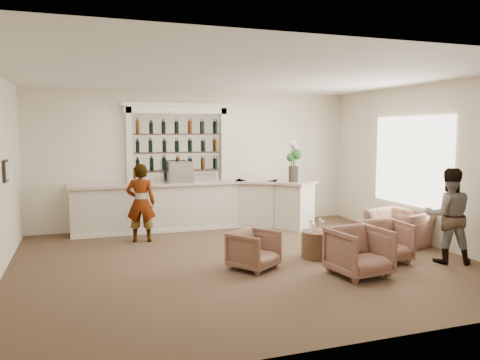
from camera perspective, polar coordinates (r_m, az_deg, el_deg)
name	(u,v)px	position (r m, az deg, el deg)	size (l,w,h in m)	color
ground	(244,261)	(8.56, 0.53, -9.86)	(8.00, 8.00, 0.00)	brown
room_shell	(240,131)	(8.95, 0.01, 6.00)	(8.04, 7.02, 3.32)	beige
bar_counter	(196,205)	(11.20, -5.37, -3.09)	(5.72, 1.80, 1.14)	beige
back_bar_alcove	(178,144)	(11.40, -7.58, 4.41)	(2.64, 0.25, 3.00)	white
cocktail_table	(317,245)	(8.83, 9.37, -7.77)	(0.58, 0.58, 0.50)	brown
sommelier	(141,203)	(10.07, -12.01, -2.74)	(0.61, 0.40, 1.67)	gray
guest	(448,216)	(9.08, 24.07, -3.98)	(0.82, 0.64, 1.69)	gray
armchair_left	(254,250)	(8.01, 1.71, -8.52)	(0.70, 0.72, 0.66)	brown
armchair_center	(359,252)	(7.88, 14.33, -8.49)	(0.84, 0.86, 0.79)	brown
armchair_right	(384,241)	(8.87, 17.20, -7.15)	(0.77, 0.80, 0.73)	brown
armchair_far	(399,228)	(10.16, 18.86, -5.57)	(1.10, 0.96, 0.72)	brown
espresso_machine	(180,172)	(11.02, -7.30, 0.97)	(0.55, 0.46, 0.48)	#B6B6BB
flower_vase	(293,158)	(11.14, 6.53, 2.63)	(0.26, 0.26, 0.98)	black
wine_glass_bar_left	(162,178)	(10.99, -9.51, 0.21)	(0.07, 0.07, 0.21)	white
wine_glass_bar_right	(216,177)	(11.22, -2.90, 0.40)	(0.07, 0.07, 0.21)	white
wine_glass_tbl_a	(311,226)	(8.72, 8.62, -5.53)	(0.07, 0.07, 0.21)	white
wine_glass_tbl_b	(320,224)	(8.87, 9.74, -5.36)	(0.07, 0.07, 0.21)	white
wine_glass_tbl_c	(323,227)	(8.66, 10.06, -5.64)	(0.07, 0.07, 0.21)	white
napkin_holder	(313,227)	(8.87, 8.86, -5.64)	(0.08, 0.08, 0.12)	white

